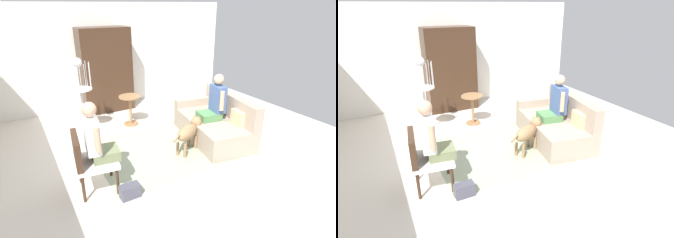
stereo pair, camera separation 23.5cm
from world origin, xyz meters
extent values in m
plane|color=beige|center=(0.00, 0.00, 0.00)|extent=(7.56, 7.56, 0.00)
cube|color=silver|center=(0.00, 2.96, 1.26)|extent=(6.90, 0.12, 2.53)
cube|color=gray|center=(0.11, 0.02, 0.00)|extent=(2.56, 1.99, 0.01)
cube|color=gray|center=(1.12, -0.07, 0.21)|extent=(1.21, 1.89, 0.42)
cube|color=gray|center=(1.50, -0.13, 0.65)|extent=(0.47, 1.77, 0.45)
cube|color=gray|center=(1.25, 0.71, 0.51)|extent=(0.96, 0.33, 0.17)
cube|color=#C6B284|center=(1.29, -0.54, 0.56)|extent=(0.15, 0.33, 0.28)
cylinder|color=#382316|center=(-1.07, -0.33, 0.21)|extent=(0.04, 0.04, 0.41)
cylinder|color=#382316|center=(-1.13, -0.81, 0.21)|extent=(0.04, 0.04, 0.41)
cylinder|color=#382316|center=(-1.52, -0.27, 0.21)|extent=(0.04, 0.04, 0.41)
cylinder|color=#382316|center=(-1.58, -0.75, 0.21)|extent=(0.04, 0.04, 0.41)
cube|color=white|center=(-1.33, -0.54, 0.44)|extent=(0.63, 0.65, 0.06)
cube|color=#382316|center=(-1.56, -0.51, 0.68)|extent=(0.15, 0.59, 0.41)
cube|color=#4A7B48|center=(1.02, -0.05, 0.49)|extent=(0.46, 0.43, 0.14)
cube|color=#3F598C|center=(1.19, -0.08, 0.82)|extent=(0.24, 0.39, 0.51)
sphere|color=tan|center=(1.19, -0.08, 1.19)|extent=(0.19, 0.19, 0.19)
cylinder|color=tan|center=(1.11, -0.29, 0.85)|extent=(0.08, 0.08, 0.36)
cylinder|color=tan|center=(1.19, 0.15, 0.85)|extent=(0.08, 0.08, 0.36)
cube|color=#636C4A|center=(-1.19, -0.56, 0.54)|extent=(0.42, 0.41, 0.14)
cube|color=white|center=(-1.35, -0.54, 0.86)|extent=(0.22, 0.38, 0.50)
sphere|color=tan|center=(-1.35, -0.54, 1.23)|extent=(0.20, 0.20, 0.20)
cylinder|color=tan|center=(-1.28, -0.32, 0.88)|extent=(0.08, 0.08, 0.35)
cylinder|color=tan|center=(-1.33, -0.76, 0.88)|extent=(0.08, 0.08, 0.35)
cylinder|color=olive|center=(-0.02, 1.37, 0.65)|extent=(0.47, 0.47, 0.02)
cylinder|color=olive|center=(-0.02, 1.37, 0.32)|extent=(0.06, 0.06, 0.63)
cylinder|color=olive|center=(-0.02, 1.37, 0.01)|extent=(0.32, 0.32, 0.03)
ellipsoid|color=olive|center=(0.38, -0.28, 0.38)|extent=(0.62, 0.49, 0.25)
sphere|color=olive|center=(0.68, -0.12, 0.46)|extent=(0.20, 0.20, 0.20)
cone|color=olive|center=(0.66, -0.07, 0.56)|extent=(0.06, 0.06, 0.06)
cone|color=olive|center=(0.71, -0.16, 0.56)|extent=(0.06, 0.06, 0.06)
cylinder|color=olive|center=(0.05, -0.45, 0.42)|extent=(0.18, 0.12, 0.10)
cylinder|color=olive|center=(0.52, -0.12, 0.13)|extent=(0.06, 0.06, 0.26)
cylinder|color=olive|center=(0.59, -0.25, 0.13)|extent=(0.06, 0.06, 0.26)
cylinder|color=olive|center=(0.16, -0.30, 0.13)|extent=(0.06, 0.06, 0.26)
cylinder|color=olive|center=(0.23, -0.44, 0.13)|extent=(0.06, 0.06, 0.26)
cylinder|color=silver|center=(-1.01, 1.42, 0.01)|extent=(0.36, 0.36, 0.03)
cylinder|color=silver|center=(-1.01, 1.42, 0.47)|extent=(0.04, 0.04, 0.93)
cylinder|color=silver|center=(-1.01, 1.42, 0.94)|extent=(0.45, 0.45, 0.02)
cylinder|color=silver|center=(-0.80, 1.42, 1.21)|extent=(0.01, 0.01, 0.51)
cylinder|color=silver|center=(-0.84, 1.55, 1.21)|extent=(0.01, 0.01, 0.51)
cylinder|color=silver|center=(-0.95, 1.62, 1.21)|extent=(0.01, 0.01, 0.51)
cylinder|color=silver|center=(-1.08, 1.62, 1.21)|extent=(0.01, 0.01, 0.51)
cylinder|color=silver|center=(-1.18, 1.55, 1.21)|extent=(0.01, 0.01, 0.51)
cylinder|color=silver|center=(-1.23, 1.42, 1.21)|extent=(0.01, 0.01, 0.51)
cylinder|color=silver|center=(-1.18, 1.30, 1.21)|extent=(0.01, 0.01, 0.51)
cylinder|color=silver|center=(-1.08, 1.22, 1.21)|extent=(0.01, 0.01, 0.51)
cylinder|color=silver|center=(-0.95, 1.22, 1.21)|extent=(0.01, 0.01, 0.51)
cylinder|color=silver|center=(-0.84, 1.30, 1.21)|extent=(0.01, 0.01, 0.51)
sphere|color=silver|center=(-1.01, 1.42, 1.46)|extent=(0.18, 0.18, 0.18)
cube|color=#382316|center=(-0.13, 2.55, 1.00)|extent=(1.19, 0.56, 2.00)
cube|color=#3F3F4C|center=(-1.01, -0.97, 0.10)|extent=(0.28, 0.16, 0.19)
camera|label=1|loc=(-2.12, -3.94, 2.49)|focal=29.59mm
camera|label=2|loc=(-1.92, -4.06, 2.49)|focal=29.59mm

